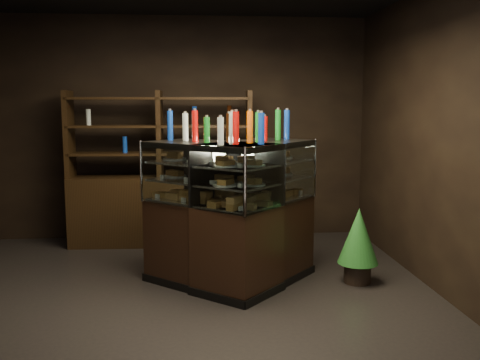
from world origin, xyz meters
The scene contains 7 objects.
ground centered at (0.00, 0.00, 0.00)m, with size 5.00×5.00×0.00m, color black.
room_shell centered at (0.00, 0.00, 1.94)m, with size 5.02×5.02×3.01m.
display_case centered at (0.54, 0.40, 0.49)m, with size 1.86×1.46×1.47m.
food_display centered at (0.54, 0.39, 1.09)m, with size 1.44×1.03×0.45m.
bottles_top centered at (0.54, 0.40, 1.60)m, with size 1.27×0.89×0.30m.
potted_conifer centered at (1.82, 0.34, 0.51)m, with size 0.41×0.41×0.89m.
back_shelving centered at (-0.29, 2.05, 0.61)m, with size 2.36×0.49×2.00m.
Camera 1 is at (0.15, -4.86, 1.82)m, focal length 40.00 mm.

